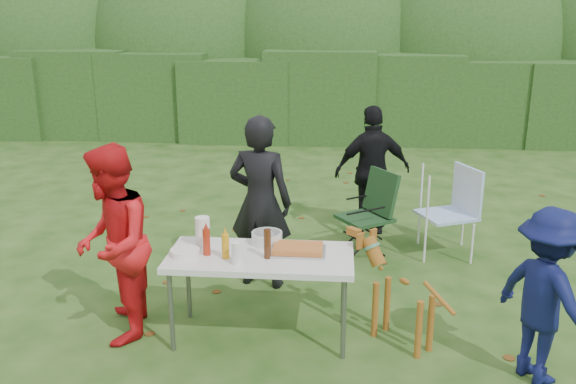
# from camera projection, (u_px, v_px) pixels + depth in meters

# --- Properties ---
(ground) EXTENTS (80.00, 80.00, 0.00)m
(ground) POSITION_uv_depth(u_px,v_px,m) (284.00, 337.00, 5.11)
(ground) COLOR #1E4211
(hedge_row) EXTENTS (22.00, 1.40, 1.70)m
(hedge_row) POSITION_uv_depth(u_px,v_px,m) (320.00, 99.00, 12.49)
(hedge_row) COLOR #23471C
(hedge_row) RESTS_ON ground
(shrub_backdrop) EXTENTS (20.00, 2.60, 3.20)m
(shrub_backdrop) POSITION_uv_depth(u_px,v_px,m) (323.00, 56.00, 13.79)
(shrub_backdrop) COLOR #3D6628
(shrub_backdrop) RESTS_ON ground
(folding_table) EXTENTS (1.50, 0.70, 0.74)m
(folding_table) POSITION_uv_depth(u_px,v_px,m) (260.00, 261.00, 4.93)
(folding_table) COLOR silver
(folding_table) RESTS_ON ground
(person_cook) EXTENTS (0.69, 0.52, 1.70)m
(person_cook) POSITION_uv_depth(u_px,v_px,m) (260.00, 202.00, 5.86)
(person_cook) COLOR black
(person_cook) RESTS_ON ground
(person_red_jacket) EXTENTS (0.79, 0.92, 1.64)m
(person_red_jacket) POSITION_uv_depth(u_px,v_px,m) (112.00, 244.00, 4.91)
(person_red_jacket) COLOR red
(person_red_jacket) RESTS_ON ground
(person_black_puffy) EXTENTS (0.98, 0.60, 1.56)m
(person_black_puffy) POSITION_uv_depth(u_px,v_px,m) (373.00, 171.00, 7.26)
(person_black_puffy) COLOR black
(person_black_puffy) RESTS_ON ground
(child) EXTENTS (0.87, 0.99, 1.33)m
(child) POSITION_uv_depth(u_px,v_px,m) (547.00, 297.00, 4.37)
(child) COLOR #0D1244
(child) RESTS_ON ground
(dog) EXTENTS (0.89, 0.87, 0.84)m
(dog) POSITION_uv_depth(u_px,v_px,m) (403.00, 296.00, 4.90)
(dog) COLOR #92571C
(dog) RESTS_ON ground
(camping_chair) EXTENTS (0.81, 0.81, 0.94)m
(camping_chair) POSITION_uv_depth(u_px,v_px,m) (365.00, 213.00, 6.73)
(camping_chair) COLOR #1C3E1E
(camping_chair) RESTS_ON ground
(lawn_chair) EXTENTS (0.77, 0.77, 0.99)m
(lawn_chair) POSITION_uv_depth(u_px,v_px,m) (446.00, 211.00, 6.71)
(lawn_chair) COLOR #4F91EA
(lawn_chair) RESTS_ON ground
(food_tray) EXTENTS (0.45, 0.30, 0.02)m
(food_tray) POSITION_uv_depth(u_px,v_px,m) (298.00, 251.00, 4.95)
(food_tray) COLOR #B7B7BA
(food_tray) RESTS_ON folding_table
(focaccia_bread) EXTENTS (0.40, 0.26, 0.04)m
(focaccia_bread) POSITION_uv_depth(u_px,v_px,m) (298.00, 248.00, 4.95)
(focaccia_bread) COLOR #C26C2E
(focaccia_bread) RESTS_ON food_tray
(mustard_bottle) EXTENTS (0.06, 0.06, 0.20)m
(mustard_bottle) POSITION_uv_depth(u_px,v_px,m) (226.00, 246.00, 4.82)
(mustard_bottle) COLOR orange
(mustard_bottle) RESTS_ON folding_table
(ketchup_bottle) EXTENTS (0.06, 0.06, 0.22)m
(ketchup_bottle) POSITION_uv_depth(u_px,v_px,m) (207.00, 242.00, 4.88)
(ketchup_bottle) COLOR #A32511
(ketchup_bottle) RESTS_ON folding_table
(beer_bottle) EXTENTS (0.06, 0.06, 0.24)m
(beer_bottle) POSITION_uv_depth(u_px,v_px,m) (267.00, 244.00, 4.81)
(beer_bottle) COLOR #47230F
(beer_bottle) RESTS_ON folding_table
(paper_towel_roll) EXTENTS (0.12, 0.12, 0.26)m
(paper_towel_roll) POSITION_uv_depth(u_px,v_px,m) (203.00, 232.00, 5.03)
(paper_towel_roll) COLOR white
(paper_towel_roll) RESTS_ON folding_table
(cup_stack) EXTENTS (0.08, 0.08, 0.18)m
(cup_stack) POSITION_uv_depth(u_px,v_px,m) (237.00, 253.00, 4.71)
(cup_stack) COLOR white
(cup_stack) RESTS_ON folding_table
(pasta_bowl) EXTENTS (0.26, 0.26, 0.10)m
(pasta_bowl) POSITION_uv_depth(u_px,v_px,m) (267.00, 238.00, 5.13)
(pasta_bowl) COLOR silver
(pasta_bowl) RESTS_ON folding_table
(plate_stack) EXTENTS (0.24, 0.24, 0.05)m
(plate_stack) POSITION_uv_depth(u_px,v_px,m) (185.00, 252.00, 4.90)
(plate_stack) COLOR white
(plate_stack) RESTS_ON folding_table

